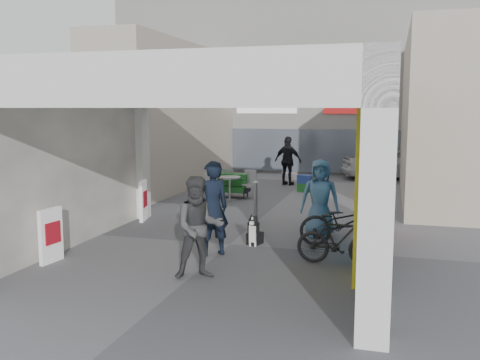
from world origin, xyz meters
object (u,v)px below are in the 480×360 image
(produce_stand, at_px, (231,188))
(border_collie, at_px, (254,233))
(man_with_dog, at_px, (212,208))
(man_elderly, at_px, (320,198))
(white_van, at_px, (391,163))
(man_back_turned, at_px, (199,228))
(bicycle_rear, at_px, (339,240))
(bicycle_front, at_px, (346,222))
(cafe_set, at_px, (229,189))
(man_crates, at_px, (288,161))

(produce_stand, xyz_separation_m, border_collie, (2.13, -5.49, -0.03))
(man_with_dog, bearing_deg, man_elderly, -170.83)
(produce_stand, distance_m, man_elderly, 5.58)
(man_with_dog, bearing_deg, white_van, -143.76)
(produce_stand, xyz_separation_m, man_back_turned, (1.78, -7.79, 0.56))
(man_back_turned, bearing_deg, bicycle_rear, 5.13)
(bicycle_front, bearing_deg, bicycle_rear, 166.59)
(border_collie, relative_size, bicycle_rear, 0.43)
(cafe_set, xyz_separation_m, produce_stand, (0.02, 0.23, -0.02))
(produce_stand, distance_m, white_van, 7.61)
(man_crates, height_order, bicycle_front, man_crates)
(man_crates, bearing_deg, cafe_set, 86.03)
(produce_stand, distance_m, bicycle_front, 6.40)
(man_elderly, xyz_separation_m, man_crates, (-2.13, 7.56, 0.03))
(border_collie, bearing_deg, cafe_set, 129.40)
(man_back_turned, relative_size, man_crates, 0.96)
(cafe_set, height_order, man_back_turned, man_back_turned)
(man_with_dog, xyz_separation_m, bicycle_rear, (2.39, -0.01, -0.45))
(bicycle_front, bearing_deg, man_elderly, 31.73)
(man_crates, xyz_separation_m, bicycle_rear, (2.73, -9.57, -0.43))
(man_crates, distance_m, bicycle_front, 8.62)
(white_van, bearing_deg, bicycle_front, 156.67)
(border_collie, xyz_separation_m, man_crates, (-0.93, 8.61, 0.63))
(man_with_dog, relative_size, bicycle_front, 0.98)
(cafe_set, xyz_separation_m, white_van, (4.80, 6.15, 0.33))
(man_back_turned, distance_m, white_van, 14.03)
(white_van, bearing_deg, man_crates, 109.02)
(man_crates, xyz_separation_m, white_van, (3.58, 2.79, -0.25))
(man_elderly, bearing_deg, man_with_dog, -138.19)
(border_collie, distance_m, man_elderly, 1.70)
(cafe_set, xyz_separation_m, man_back_turned, (1.80, -7.56, 0.54))
(border_collie, height_order, man_crates, man_crates)
(border_collie, xyz_separation_m, white_van, (2.65, 11.40, 0.38))
(man_with_dog, distance_m, man_back_turned, 1.38)
(border_collie, bearing_deg, man_with_dog, -104.57)
(produce_stand, relative_size, bicycle_front, 0.60)
(man_crates, xyz_separation_m, bicycle_front, (2.73, -8.16, -0.40))
(cafe_set, relative_size, man_back_turned, 0.85)
(man_back_turned, distance_m, bicycle_front, 3.51)
(man_back_turned, bearing_deg, cafe_set, 76.52)
(border_collie, bearing_deg, man_elderly, 58.45)
(border_collie, xyz_separation_m, man_with_dog, (-0.58, -0.94, 0.65))
(man_with_dog, relative_size, white_van, 0.49)
(cafe_set, height_order, white_van, white_van)
(man_back_turned, height_order, bicycle_front, man_back_turned)
(white_van, bearing_deg, produce_stand, 122.12)
(man_elderly, bearing_deg, man_crates, 99.28)
(cafe_set, distance_m, man_back_turned, 7.79)
(man_back_turned, xyz_separation_m, white_van, (3.00, 13.70, -0.21))
(cafe_set, height_order, man_with_dog, man_with_dog)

